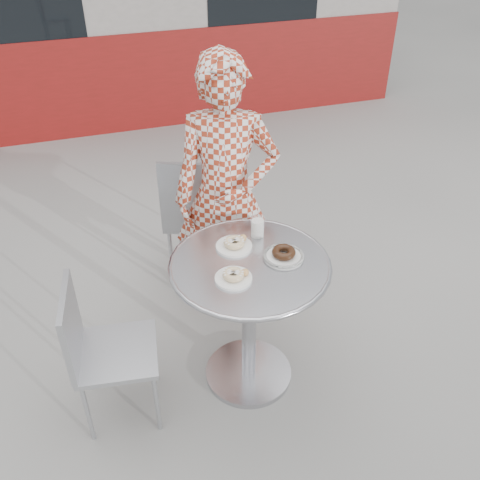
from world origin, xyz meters
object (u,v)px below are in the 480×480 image
object	(u,v)px
chair_far	(204,238)
plate_near	(234,276)
seated_person	(226,197)
bistro_table	(249,294)
plate_checker	(284,255)
chair_left	(119,376)
plate_far	(235,244)
milk_cup	(258,227)

from	to	relation	value
chair_far	plate_near	distance (m)	1.18
chair_far	seated_person	xyz separation A→B (m)	(0.06, -0.36, 0.52)
chair_far	plate_near	world-z (taller)	chair_far
bistro_table	chair_far	xyz separation A→B (m)	(0.01, 0.96, -0.31)
seated_person	plate_near	world-z (taller)	seated_person
bistro_table	plate_near	bearing A→B (deg)	-139.66
plate_checker	seated_person	bearing A→B (deg)	99.78
chair_left	chair_far	bearing A→B (deg)	-27.98
seated_person	chair_left	bearing A→B (deg)	-122.83
plate_far	plate_near	bearing A→B (deg)	-108.14
chair_left	plate_far	xyz separation A→B (m)	(0.67, 0.15, 0.57)
chair_far	milk_cup	distance (m)	0.95
milk_cup	chair_left	bearing A→B (deg)	-165.36
seated_person	plate_checker	distance (m)	0.62
plate_checker	milk_cup	distance (m)	0.23
chair_far	chair_left	distance (m)	1.20
bistro_table	chair_left	size ratio (longest dim) A/B	0.98
chair_far	plate_near	bearing A→B (deg)	104.67
seated_person	plate_checker	xyz separation A→B (m)	(0.11, -0.61, -0.00)
chair_far	plate_checker	xyz separation A→B (m)	(0.16, -0.97, 0.52)
chair_far	milk_cup	size ratio (longest dim) A/B	8.59
chair_left	plate_far	distance (m)	0.89
milk_cup	chair_far	bearing A→B (deg)	97.74
bistro_table	chair_left	world-z (taller)	chair_left
chair_left	seated_person	bearing A→B (deg)	-43.34
chair_far	chair_left	xyz separation A→B (m)	(-0.71, -0.97, -0.05)
seated_person	milk_cup	size ratio (longest dim) A/B	14.57
plate_near	milk_cup	xyz separation A→B (m)	(0.22, 0.30, 0.03)
plate_far	plate_near	distance (m)	0.25
chair_left	plate_checker	size ratio (longest dim) A/B	4.04
seated_person	plate_near	bearing A→B (deg)	-85.45
chair_left	milk_cup	world-z (taller)	milk_cup
plate_near	plate_checker	bearing A→B (deg)	16.43
milk_cup	seated_person	bearing A→B (deg)	96.73
bistro_table	milk_cup	world-z (taller)	milk_cup
seated_person	plate_checker	size ratio (longest dim) A/B	8.12
plate_far	plate_near	xyz separation A→B (m)	(-0.08, -0.24, -0.00)
chair_far	bistro_table	bearing A→B (deg)	110.54
chair_far	plate_far	world-z (taller)	chair_far
chair_left	seated_person	xyz separation A→B (m)	(0.76, 0.61, 0.57)
chair_left	plate_checker	bearing A→B (deg)	-82.19
seated_person	milk_cup	bearing A→B (deg)	-64.70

